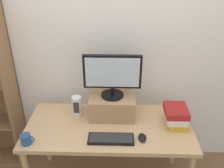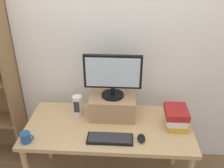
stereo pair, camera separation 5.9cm
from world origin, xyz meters
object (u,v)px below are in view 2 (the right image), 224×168
keyboard (110,139)px  coffee_mug (26,137)px  book_stack (176,117)px  riser_box (113,105)px  desk_speaker (78,105)px  computer_monitor (113,75)px  computer_mouse (141,138)px  desk (109,132)px

keyboard → coffee_mug: (-0.67, -0.06, 0.03)m
book_stack → coffee_mug: (-1.23, -0.30, -0.04)m
riser_box → desk_speaker: size_ratio=2.14×
computer_monitor → coffee_mug: 0.87m
riser_box → keyboard: 0.37m
computer_monitor → desk_speaker: computer_monitor is taller
coffee_mug → keyboard: bearing=5.3°
riser_box → computer_mouse: 0.44m
computer_monitor → coffee_mug: size_ratio=4.54×
riser_box → computer_mouse: bearing=-54.0°
desk → desk_speaker: size_ratio=7.56×
desk → desk_speaker: bearing=152.9°
riser_box → keyboard: (-0.00, -0.36, -0.09)m
computer_monitor → keyboard: size_ratio=1.35×
coffee_mug → desk_speaker: desk_speaker is taller
desk → riser_box: riser_box is taller
desk → riser_box: size_ratio=3.54×
desk → computer_mouse: bearing=-32.6°
riser_box → book_stack: size_ratio=1.66×
keyboard → computer_mouse: (0.25, 0.02, 0.01)m
riser_box → computer_mouse: (0.25, -0.35, -0.08)m
desk → coffee_mug: 0.70m
desk → book_stack: size_ratio=5.89×
riser_box → coffee_mug: riser_box is taller
computer_monitor → book_stack: computer_monitor is taller
desk → coffee_mug: size_ratio=13.13×
keyboard → riser_box: bearing=89.9°
riser_box → desk_speaker: 0.32m
computer_mouse → keyboard: bearing=-176.6°
computer_monitor → desk_speaker: size_ratio=2.62×
coffee_mug → riser_box: bearing=32.4°
book_stack → coffee_mug: book_stack is taller
computer_mouse → desk_speaker: 0.67m
coffee_mug → computer_monitor: bearing=32.3°
desk → computer_monitor: 0.51m
computer_mouse → desk_speaker: bearing=150.2°
desk → coffee_mug: coffee_mug is taller
keyboard → book_stack: bearing=22.7°
keyboard → coffee_mug: 0.67m
desk → computer_monitor: computer_monitor is taller
riser_box → book_stack: 0.57m
desk → book_stack: 0.61m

